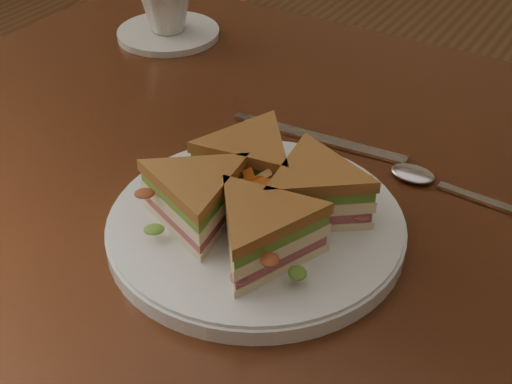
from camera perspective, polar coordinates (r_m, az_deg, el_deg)
table at (r=0.81m, az=6.17°, el=-5.51°), size 1.20×0.80×0.75m
plate at (r=0.69m, az=0.00°, el=-2.83°), size 0.29×0.29×0.02m
sandwich_wedges at (r=0.66m, az=0.00°, el=-0.35°), size 0.26×0.26×0.06m
crisps_mound at (r=0.67m, az=0.00°, el=-0.62°), size 0.09×0.09×0.05m
spoon at (r=0.78m, az=13.96°, el=0.81°), size 0.18×0.03×0.01m
knife at (r=0.83m, az=4.46°, el=4.41°), size 0.22×0.03×0.00m
saucer at (r=1.10m, az=-7.02°, el=12.50°), size 0.15×0.15×0.01m
coffee_cup at (r=1.08m, az=-7.19°, el=14.56°), size 0.09×0.09×0.07m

